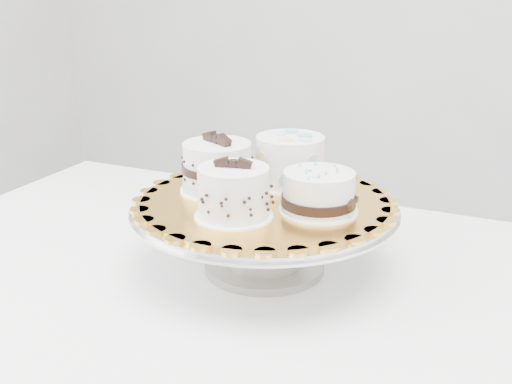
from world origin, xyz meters
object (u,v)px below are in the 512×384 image
at_px(cake_dots, 290,160).
at_px(cake_banded, 217,169).
at_px(cake_stand, 265,224).
at_px(table, 229,317).
at_px(cake_swirl, 233,194).
at_px(cake_board, 265,201).
at_px(cake_ribbon, 319,193).

bearing_deg(cake_dots, cake_banded, -129.53).
bearing_deg(cake_stand, table, -152.20).
distance_m(table, cake_swirl, 0.24).
xyz_separation_m(cake_swirl, cake_dots, (0.01, 0.16, 0.01)).
height_order(table, cake_swirl, cake_swirl).
bearing_deg(cake_swirl, cake_stand, 69.87).
xyz_separation_m(cake_stand, cake_banded, (-0.08, 0.00, 0.07)).
bearing_deg(cake_dots, cake_stand, -84.30).
bearing_deg(cake_banded, cake_board, 21.23).
bearing_deg(cake_board, cake_ribbon, -6.34).
bearing_deg(cake_banded, cake_stand, 21.23).
relative_size(cake_stand, cake_ribbon, 3.41).
distance_m(cake_swirl, cake_banded, 0.11).
distance_m(cake_stand, cake_dots, 0.11).
relative_size(cake_board, cake_swirl, 3.09).
height_order(cake_stand, cake_ribbon, cake_ribbon).
relative_size(cake_stand, cake_dots, 3.09).
bearing_deg(table, cake_ribbon, 4.57).
bearing_deg(cake_board, cake_dots, 87.01).
xyz_separation_m(cake_stand, cake_swirl, (-0.01, -0.08, 0.07)).
bearing_deg(cake_ribbon, cake_dots, 126.37).
height_order(cake_board, cake_swirl, cake_swirl).
bearing_deg(cake_ribbon, cake_swirl, -149.88).
distance_m(table, cake_board, 0.20).
distance_m(cake_board, cake_swirl, 0.09).
height_order(table, cake_ribbon, cake_ribbon).
xyz_separation_m(cake_board, cake_ribbon, (0.09, -0.01, 0.03)).
relative_size(table, cake_swirl, 9.94).
relative_size(cake_stand, cake_banded, 2.91).
height_order(cake_stand, cake_swirl, cake_swirl).
relative_size(table, cake_stand, 2.96).
bearing_deg(cake_dots, cake_ribbon, -38.54).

